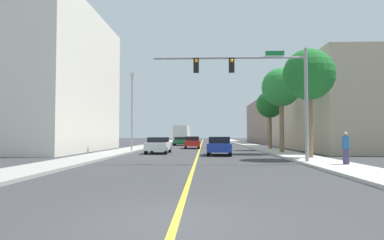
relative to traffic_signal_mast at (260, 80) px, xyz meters
name	(u,v)px	position (x,y,z in m)	size (l,w,h in m)	color
ground	(201,146)	(-3.83, 29.22, -4.89)	(192.00, 192.00, 0.00)	#38383A
sidewalk_left	(150,145)	(-11.25, 29.22, -4.82)	(2.70, 168.00, 0.15)	#9E9B93
sidewalk_right	(252,145)	(3.60, 29.22, -4.82)	(2.70, 168.00, 0.15)	beige
lane_marking_center	(201,146)	(-3.83, 29.22, -4.89)	(0.16, 144.00, 0.01)	yellow
building_left_near	(15,82)	(-22.93, 13.97, 2.25)	(17.16, 18.46, 14.28)	silver
building_right_near	(361,109)	(14.39, 18.71, -0.34)	(15.38, 22.87, 9.11)	tan
building_right_far	(292,122)	(14.04, 46.65, -0.74)	(14.68, 25.62, 8.31)	gray
traffic_signal_mast	(260,80)	(0.00, 0.00, 0.00)	(9.03, 0.36, 6.60)	gray
street_lamp	(132,107)	(-10.41, 12.84, -0.51)	(0.56, 0.28, 7.62)	gray
palm_near	(309,76)	(3.85, 3.32, 0.82)	(3.49, 3.49, 7.38)	brown
palm_mid	(281,88)	(3.46, 9.76, 0.89)	(3.40, 3.40, 7.40)	brown
palm_far	(270,105)	(3.73, 16.21, -0.04)	(2.88, 2.88, 6.21)	brown
car_white	(158,145)	(-7.38, 10.06, -4.13)	(1.93, 4.12, 1.44)	white
car_blue	(219,146)	(-2.05, 7.85, -4.12)	(2.11, 4.39, 1.51)	#1E389E
car_red	(192,142)	(-4.76, 20.48, -4.15)	(1.93, 4.35, 1.44)	red
car_green	(180,141)	(-7.00, 31.50, -4.20)	(1.99, 4.30, 1.28)	#196638
delivery_truck	(182,134)	(-7.34, 40.28, -3.20)	(2.69, 7.80, 3.19)	silver
pedestrian	(346,148)	(4.12, -1.77, -3.90)	(0.38, 0.38, 1.68)	#3F3859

